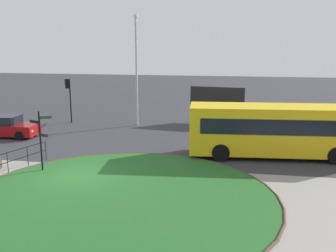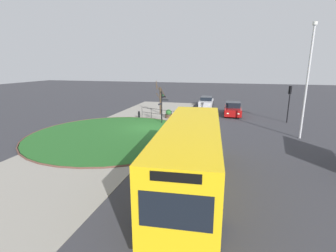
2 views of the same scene
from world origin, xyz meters
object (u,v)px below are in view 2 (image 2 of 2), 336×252
street_tree_bare (160,98)px  signpost_directional (162,105)px  lamppost_tall (307,79)px  car_near_lane (206,102)px  car_far_lane (233,109)px  bollard_foreground (139,115)px  planter_near_signpost (169,114)px  bus_yellow (191,154)px  traffic_light_near (290,96)px

street_tree_bare → signpost_directional: bearing=18.3°
lamppost_tall → car_near_lane: bearing=-147.5°
car_near_lane → car_far_lane: size_ratio=1.06×
car_near_lane → bollard_foreground: bearing=-33.9°
car_far_lane → planter_near_signpost: 7.56m
planter_near_signpost → street_tree_bare: (-2.06, -1.54, 1.42)m
signpost_directional → bus_yellow: size_ratio=0.32×
car_near_lane → lamppost_tall: lamppost_tall is taller
traffic_light_near → lamppost_tall: size_ratio=0.42×
lamppost_tall → street_tree_bare: bearing=-117.0°
signpost_directional → bus_yellow: bearing=21.4°
lamppost_tall → street_tree_bare: size_ratio=2.23×
planter_near_signpost → signpost_directional: bearing=1.0°
traffic_light_near → signpost_directional: bearing=109.4°
car_near_lane → street_tree_bare: size_ratio=1.15×
signpost_directional → bollard_foreground: size_ratio=4.05×
car_far_lane → street_tree_bare: bearing=-82.5°
bollard_foreground → bus_yellow: 16.10m
traffic_light_near → planter_near_signpost: bearing=96.8°
traffic_light_near → planter_near_signpost: (1.00, -12.13, -2.24)m
traffic_light_near → planter_near_signpost: 12.38m
bus_yellow → car_far_lane: 18.34m
traffic_light_near → planter_near_signpost: traffic_light_near is taller
signpost_directional → car_far_lane: bearing=132.1°
bus_yellow → bollard_foreground: bearing=-154.8°
traffic_light_near → street_tree_bare: street_tree_bare is taller
bollard_foreground → car_far_lane: size_ratio=0.19×
lamppost_tall → street_tree_bare: lamppost_tall is taller
signpost_directional → street_tree_bare: bearing=-161.7°
signpost_directional → planter_near_signpost: (-2.76, -0.05, -1.47)m
traffic_light_near → lamppost_tall: (5.83, -0.15, 1.95)m
planter_near_signpost → traffic_light_near: bearing=94.7°
signpost_directional → planter_near_signpost: size_ratio=3.37×
car_far_lane → planter_near_signpost: (3.33, -6.79, -0.26)m
bus_yellow → traffic_light_near: size_ratio=2.75×
bus_yellow → car_far_lane: bus_yellow is taller
signpost_directional → car_far_lane: (-6.08, 6.74, -1.21)m
traffic_light_near → bus_yellow: bearing=157.3°
lamppost_tall → planter_near_signpost: bearing=-112.0°
car_near_lane → lamppost_tall: bearing=31.2°
street_tree_bare → lamppost_tall: bearing=63.0°
planter_near_signpost → car_far_lane: bearing=116.1°
lamppost_tall → street_tree_bare: 15.43m
signpost_directional → bollard_foreground: signpost_directional is taller
bus_yellow → street_tree_bare: (-16.94, -6.34, 0.22)m
car_far_lane → lamppost_tall: bearing=31.3°
car_near_lane → planter_near_signpost: bearing=-21.1°
lamppost_tall → planter_near_signpost: (-4.83, -11.98, -4.19)m
street_tree_bare → bollard_foreground: bearing=-27.7°
signpost_directional → car_near_lane: size_ratio=0.72×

